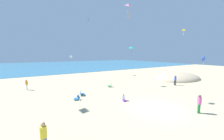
# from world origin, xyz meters

# --- Properties ---
(ground_plane) EXTENTS (120.00, 120.00, 0.00)m
(ground_plane) POSITION_xyz_m (0.00, 10.00, 0.00)
(ground_plane) COLOR #C6B58C
(ocean_water) EXTENTS (120.00, 60.00, 0.05)m
(ocean_water) POSITION_xyz_m (0.00, 55.85, 0.03)
(ocean_water) COLOR teal
(ocean_water) RESTS_ON ground_plane
(dune_mound) EXTENTS (10.59, 7.42, 2.60)m
(dune_mound) POSITION_xyz_m (15.47, 7.75, 0.00)
(dune_mound) COLOR #C8AE8A
(dune_mound) RESTS_ON ground_plane
(beach_chair_near_camera) EXTENTS (0.80, 0.79, 0.51)m
(beach_chair_near_camera) POSITION_xyz_m (-5.66, 6.01, 0.22)
(beach_chair_near_camera) COLOR #2370B2
(beach_chair_near_camera) RESTS_ON ground_plane
(beach_chair_mid_beach) EXTENTS (0.84, 0.78, 0.61)m
(beach_chair_mid_beach) POSITION_xyz_m (0.24, 8.98, 0.28)
(beach_chair_mid_beach) COLOR #2D9956
(beach_chair_mid_beach) RESTS_ON ground_plane
(beach_chair_far_right) EXTENTS (0.72, 0.70, 0.61)m
(beach_chair_far_right) POSITION_xyz_m (-4.79, 7.21, 0.28)
(beach_chair_far_right) COLOR #2370B2
(beach_chair_far_right) RESTS_ON ground_plane
(cooler_box) EXTENTS (0.61, 0.66, 0.27)m
(cooler_box) POSITION_xyz_m (10.85, 9.20, 0.14)
(cooler_box) COLOR #339956
(cooler_box) RESTS_ON ground_plane
(person_0) EXTENTS (0.36, 0.36, 1.59)m
(person_0) POSITION_xyz_m (9.69, 4.50, 0.92)
(person_0) COLOR black
(person_0) RESTS_ON ground_plane
(person_1) EXTENTS (0.46, 0.46, 1.63)m
(person_1) POSITION_xyz_m (-9.19, -0.62, 0.94)
(person_1) COLOR blue
(person_1) RESTS_ON ground_plane
(person_2) EXTENTS (0.37, 0.37, 1.47)m
(person_2) POSITION_xyz_m (-10.57, 13.57, 0.85)
(person_2) COLOR white
(person_2) RESTS_ON ground_plane
(person_3) EXTENTS (0.37, 0.37, 1.59)m
(person_3) POSITION_xyz_m (2.22, -2.40, 0.92)
(person_3) COLOR green
(person_3) RESTS_ON ground_plane
(person_4) EXTENTS (0.39, 0.63, 0.77)m
(person_4) POSITION_xyz_m (-1.51, 3.22, 0.28)
(person_4) COLOR white
(person_4) RESTS_ON ground_plane
(kite_yellow) EXTENTS (0.34, 0.42, 0.83)m
(kite_yellow) POSITION_xyz_m (7.87, 2.57, 8.18)
(kite_yellow) COLOR yellow
(kite_white) EXTENTS (0.93, 0.24, 1.55)m
(kite_white) POSITION_xyz_m (-0.92, 28.43, 4.32)
(kite_white) COLOR white
(kite_teal) EXTENTS (0.95, 0.90, 1.82)m
(kite_teal) POSITION_xyz_m (3.81, 8.42, 6.03)
(kite_teal) COLOR #1EADAD
(kite_pink) EXTENTS (0.77, 0.66, 1.57)m
(kite_pink) POSITION_xyz_m (-0.55, 3.80, 10.12)
(kite_pink) COLOR pink
(kite_black) EXTENTS (0.48, 0.98, 1.69)m
(kite_black) POSITION_xyz_m (2.27, 23.01, 13.33)
(kite_black) COLOR black
(kite_blue) EXTENTS (0.85, 0.21, 1.18)m
(kite_blue) POSITION_xyz_m (10.91, 1.29, 4.28)
(kite_blue) COLOR blue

